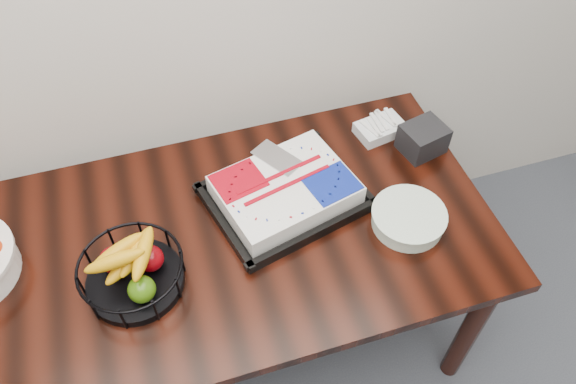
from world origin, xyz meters
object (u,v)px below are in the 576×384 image
object	(u,v)px
plate_stack	(408,218)
napkin_box	(423,139)
table	(213,255)
fruit_basket	(132,272)
cake_tray	(285,192)

from	to	relation	value
plate_stack	napkin_box	size ratio (longest dim) A/B	1.65
plate_stack	napkin_box	world-z (taller)	napkin_box
table	napkin_box	size ratio (longest dim) A/B	12.50
fruit_basket	plate_stack	xyz separation A→B (m)	(0.85, -0.04, -0.04)
cake_tray	napkin_box	distance (m)	0.54
table	fruit_basket	size ratio (longest dim) A/B	5.95
table	napkin_box	bearing A→B (deg)	11.34
cake_tray	fruit_basket	distance (m)	0.54
table	fruit_basket	distance (m)	0.30
napkin_box	table	bearing A→B (deg)	-168.66
fruit_basket	napkin_box	xyz separation A→B (m)	(1.04, 0.25, -0.02)
table	plate_stack	world-z (taller)	plate_stack
napkin_box	cake_tray	bearing A→B (deg)	-171.26
cake_tray	fruit_basket	bearing A→B (deg)	-161.80
table	cake_tray	distance (m)	0.31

